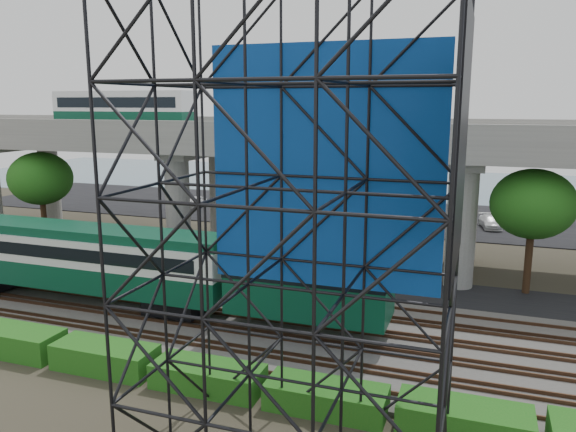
% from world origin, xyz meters
% --- Properties ---
extents(ground, '(140.00, 140.00, 0.00)m').
position_xyz_m(ground, '(0.00, 0.00, 0.00)').
color(ground, '#474233').
rests_on(ground, ground).
extents(ballast_bed, '(90.00, 12.00, 0.20)m').
position_xyz_m(ballast_bed, '(0.00, 2.00, 0.10)').
color(ballast_bed, slate).
rests_on(ballast_bed, ground).
extents(service_road, '(90.00, 5.00, 0.08)m').
position_xyz_m(service_road, '(0.00, 10.50, 0.04)').
color(service_road, black).
rests_on(service_road, ground).
extents(parking_lot, '(90.00, 18.00, 0.08)m').
position_xyz_m(parking_lot, '(0.00, 34.00, 0.04)').
color(parking_lot, black).
rests_on(parking_lot, ground).
extents(harbor_water, '(140.00, 40.00, 0.03)m').
position_xyz_m(harbor_water, '(0.00, 56.00, 0.01)').
color(harbor_water, slate).
rests_on(harbor_water, ground).
extents(rail_tracks, '(90.00, 9.52, 0.16)m').
position_xyz_m(rail_tracks, '(0.00, 2.00, 0.28)').
color(rail_tracks, '#472D1E').
rests_on(rail_tracks, ballast_bed).
extents(commuter_train, '(29.30, 3.06, 4.30)m').
position_xyz_m(commuter_train, '(-8.53, 2.00, 2.88)').
color(commuter_train, black).
rests_on(commuter_train, rail_tracks).
extents(overpass, '(80.00, 12.00, 12.40)m').
position_xyz_m(overpass, '(-1.22, 16.00, 8.21)').
color(overpass, '#9E9B93').
rests_on(overpass, ground).
extents(scaffold_tower, '(9.36, 6.36, 15.00)m').
position_xyz_m(scaffold_tower, '(5.98, -7.98, 7.47)').
color(scaffold_tower, black).
rests_on(scaffold_tower, ground).
extents(hedge_strip, '(34.60, 1.80, 1.20)m').
position_xyz_m(hedge_strip, '(1.01, -4.30, 0.56)').
color(hedge_strip, '#165B14').
rests_on(hedge_strip, ground).
extents(trees, '(40.94, 16.94, 7.69)m').
position_xyz_m(trees, '(-4.67, 16.17, 5.57)').
color(trees, '#382314').
rests_on(trees, ground).
extents(suv, '(4.76, 2.38, 1.29)m').
position_xyz_m(suv, '(-20.14, 10.37, 0.73)').
color(suv, black).
rests_on(suv, service_road).
extents(parked_cars, '(38.81, 9.36, 1.27)m').
position_xyz_m(parked_cars, '(1.00, 33.67, 0.68)').
color(parked_cars, white).
rests_on(parked_cars, parking_lot).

